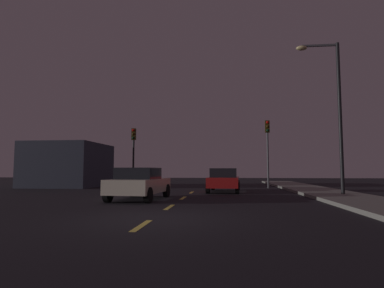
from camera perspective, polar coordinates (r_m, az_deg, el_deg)
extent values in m
plane|color=black|center=(15.92, -1.30, -9.46)|extent=(80.00, 80.00, 0.00)
cube|color=gray|center=(16.73, 25.43, -8.52)|extent=(3.00, 40.00, 0.15)
cube|color=#EACC4C|center=(7.91, -9.00, -14.20)|extent=(0.16, 1.60, 0.01)
cube|color=#EACC4C|center=(11.59, -4.08, -11.21)|extent=(0.16, 1.60, 0.01)
cube|color=#EACC4C|center=(15.33, -1.58, -9.63)|extent=(0.16, 1.60, 0.01)
cube|color=#EACC4C|center=(19.09, -0.08, -8.66)|extent=(0.16, 1.60, 0.01)
cylinder|color=black|center=(25.02, -10.45, -2.43)|extent=(0.14, 0.14, 4.56)
cube|color=#382D0C|center=(25.16, -10.38, 1.74)|extent=(0.32, 0.24, 0.90)
sphere|color=red|center=(25.04, -10.48, 2.46)|extent=(0.20, 0.20, 0.20)
sphere|color=#3F2D0C|center=(25.00, -10.49, 1.78)|extent=(0.20, 0.20, 0.20)
sphere|color=#0C3319|center=(24.97, -10.50, 1.09)|extent=(0.20, 0.20, 0.20)
cylinder|color=#4C4C51|center=(24.23, 13.42, -1.77)|extent=(0.14, 0.14, 5.02)
cube|color=#382D0C|center=(24.42, 13.32, 3.05)|extent=(0.32, 0.24, 0.90)
sphere|color=red|center=(24.30, 13.36, 3.81)|extent=(0.20, 0.20, 0.20)
sphere|color=#3F2D0C|center=(24.26, 13.37, 3.10)|extent=(0.20, 0.20, 0.20)
sphere|color=#0C3319|center=(24.22, 13.39, 2.40)|extent=(0.20, 0.20, 0.20)
cube|color=#B21919|center=(19.78, 5.77, -6.75)|extent=(1.99, 4.55, 0.58)
cube|color=black|center=(19.55, 5.72, -5.14)|extent=(1.65, 2.09, 0.54)
cylinder|color=black|center=(21.53, 3.82, -7.36)|extent=(0.25, 0.65, 0.64)
cylinder|color=black|center=(21.45, 8.23, -7.34)|extent=(0.25, 0.65, 0.64)
cylinder|color=black|center=(18.18, 2.88, -7.86)|extent=(0.25, 0.65, 0.64)
cylinder|color=black|center=(18.08, 8.11, -7.83)|extent=(0.25, 0.65, 0.64)
cube|color=beige|center=(14.62, -9.31, -7.37)|extent=(2.12, 4.12, 0.61)
cube|color=black|center=(14.41, -9.55, -5.20)|extent=(1.74, 1.91, 0.50)
cylinder|color=black|center=(16.28, -10.51, -8.15)|extent=(0.27, 0.65, 0.64)
cylinder|color=black|center=(15.77, -4.59, -8.33)|extent=(0.27, 0.65, 0.64)
cylinder|color=black|center=(13.61, -14.83, -8.76)|extent=(0.27, 0.65, 0.64)
cylinder|color=black|center=(12.99, -7.85, -9.07)|extent=(0.27, 0.65, 0.64)
cylinder|color=black|center=(17.76, 25.00, 4.18)|extent=(0.18, 0.18, 7.86)
cube|color=#4C4C51|center=(18.46, 21.83, 16.05)|extent=(1.80, 0.10, 0.10)
ellipsoid|color=#F2D88C|center=(18.20, 19.02, 15.93)|extent=(0.56, 0.36, 0.24)
cube|color=#333847|center=(27.82, -21.13, -3.54)|extent=(5.28, 6.21, 3.48)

